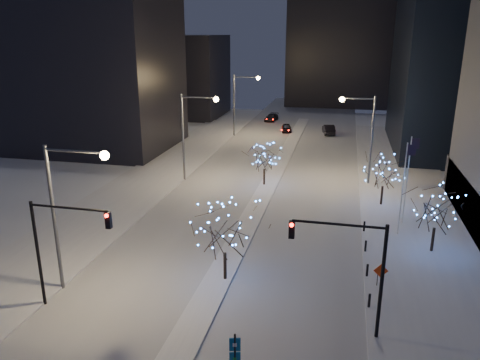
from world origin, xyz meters
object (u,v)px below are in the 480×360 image
(car_near, at_px, (287,128))
(construction_sign, at_px, (381,273))
(holiday_tree_plaza_near, at_px, (437,208))
(traffic_signal_west, at_px, (58,238))
(street_lamp_w_far, at_px, (240,97))
(car_mid, at_px, (329,129))
(street_lamp_w_mid, at_px, (192,126))
(traffic_signal_east, at_px, (354,260))
(street_lamp_east, at_px, (364,128))
(holiday_tree_median_near, at_px, (225,229))
(holiday_tree_median_far, at_px, (264,157))
(street_lamp_w_near, at_px, (66,199))
(car_far, at_px, (271,118))
(holiday_tree_plaza_far, at_px, (384,172))
(wayfinding_sign, at_px, (235,355))

(car_near, height_order, construction_sign, construction_sign)
(holiday_tree_plaza_near, bearing_deg, traffic_signal_west, -150.81)
(street_lamp_w_far, xyz_separation_m, car_mid, (14.30, 4.90, -5.69))
(street_lamp_w_mid, xyz_separation_m, street_lamp_w_far, (0.00, 25.00, 0.00))
(street_lamp_w_far, bearing_deg, traffic_signal_east, -70.68)
(street_lamp_w_mid, distance_m, traffic_signal_east, 31.60)
(street_lamp_east, bearing_deg, traffic_signal_west, -121.69)
(holiday_tree_plaza_near, bearing_deg, car_near, 111.31)
(traffic_signal_west, height_order, car_mid, traffic_signal_west)
(car_near, bearing_deg, holiday_tree_median_near, -97.09)
(holiday_tree_median_far, relative_size, holiday_tree_plaza_near, 0.89)
(street_lamp_w_near, xyz_separation_m, holiday_tree_median_far, (8.44, 24.93, -3.14))
(car_far, bearing_deg, holiday_tree_plaza_near, -61.05)
(traffic_signal_west, bearing_deg, holiday_tree_plaza_near, 29.19)
(traffic_signal_west, xyz_separation_m, holiday_tree_plaza_near, (23.73, 13.26, -1.04))
(holiday_tree_plaza_far, bearing_deg, construction_sign, -93.63)
(car_mid, distance_m, construction_sign, 50.40)
(car_near, distance_m, wayfinding_sign, 61.91)
(street_lamp_w_mid, distance_m, holiday_tree_plaza_near, 28.00)
(street_lamp_w_far, distance_m, street_lamp_east, 29.08)
(traffic_signal_west, bearing_deg, street_lamp_east, 58.31)
(street_lamp_w_mid, distance_m, holiday_tree_median_far, 9.00)
(street_lamp_east, height_order, holiday_tree_plaza_far, street_lamp_east)
(car_mid, height_order, holiday_tree_median_far, holiday_tree_median_far)
(holiday_tree_median_near, relative_size, holiday_tree_median_far, 1.25)
(street_lamp_w_near, height_order, street_lamp_w_far, same)
(street_lamp_w_far, relative_size, holiday_tree_median_far, 2.03)
(traffic_signal_east, distance_m, holiday_tree_median_near, 9.58)
(street_lamp_w_near, bearing_deg, wayfinding_sign, -27.36)
(car_mid, xyz_separation_m, holiday_tree_median_far, (-5.86, -29.97, 2.55))
(traffic_signal_east, bearing_deg, car_mid, 93.66)
(street_lamp_w_mid, xyz_separation_m, holiday_tree_median_far, (8.44, -0.07, -3.14))
(street_lamp_east, distance_m, wayfinding_sign, 35.38)
(street_lamp_w_near, xyz_separation_m, car_near, (7.10, 55.19, -5.81))
(street_lamp_w_far, relative_size, holiday_tree_median_near, 1.63)
(street_lamp_w_mid, relative_size, wayfinding_sign, 3.28)
(holiday_tree_median_near, bearing_deg, street_lamp_w_far, 101.46)
(holiday_tree_median_near, bearing_deg, wayfinding_sign, -72.82)
(street_lamp_east, xyz_separation_m, wayfinding_sign, (-6.52, -34.47, -4.58))
(traffic_signal_west, bearing_deg, holiday_tree_plaza_far, 48.57)
(street_lamp_w_near, relative_size, holiday_tree_plaza_near, 1.81)
(car_far, bearing_deg, holiday_tree_median_near, -76.69)
(street_lamp_east, xyz_separation_m, holiday_tree_plaza_near, (5.21, -16.75, -2.73))
(holiday_tree_median_near, bearing_deg, holiday_tree_plaza_far, 56.98)
(street_lamp_w_near, bearing_deg, street_lamp_east, 55.81)
(car_mid, bearing_deg, car_far, -50.94)
(holiday_tree_median_near, bearing_deg, traffic_signal_west, -148.61)
(car_mid, height_order, holiday_tree_plaza_near, holiday_tree_plaza_near)
(street_lamp_w_mid, xyz_separation_m, street_lamp_east, (19.02, 3.00, -0.05))
(street_lamp_w_far, bearing_deg, car_far, 78.93)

